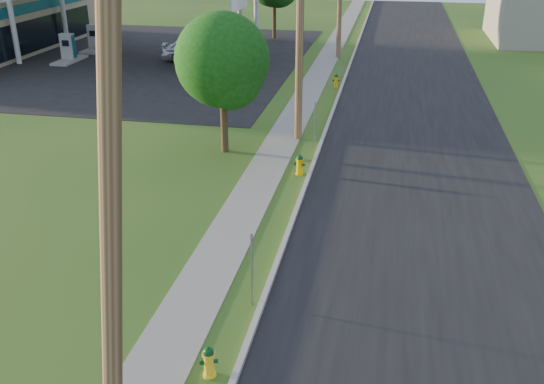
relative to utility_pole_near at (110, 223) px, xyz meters
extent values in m
cube|color=black|center=(5.10, 11.00, -4.79)|extent=(8.00, 120.00, 0.02)
cube|color=#A29F94|center=(1.10, 11.00, -4.73)|extent=(0.15, 120.00, 0.15)
cube|color=gray|center=(-0.65, 11.00, -4.79)|extent=(1.50, 120.00, 0.03)
cube|color=black|center=(-15.40, 33.00, -4.79)|extent=(26.00, 28.00, 0.02)
cylinder|color=brown|center=(0.00, 0.00, -0.05)|extent=(1.31, 0.32, 9.48)
cylinder|color=brown|center=(0.00, 18.00, 0.10)|extent=(0.32, 0.32, 9.80)
cube|color=gray|center=(0.85, 5.20, -3.80)|extent=(0.05, 0.04, 2.00)
cube|color=gray|center=(0.85, 17.00, -3.80)|extent=(0.05, 0.04, 2.00)
cube|color=gray|center=(0.85, 29.20, -3.80)|extent=(0.05, 0.04, 2.00)
cylinder|color=silver|center=(-20.90, 29.70, -2.05)|extent=(0.36, 0.36, 5.50)
cylinder|color=silver|center=(-20.90, 36.30, -2.05)|extent=(0.36, 0.36, 5.50)
cylinder|color=silver|center=(-5.90, 29.70, -2.05)|extent=(0.36, 0.36, 5.50)
cylinder|color=silver|center=(-5.90, 36.30, -2.05)|extent=(0.36, 0.36, 5.50)
cube|color=#A29F94|center=(-17.90, 31.00, -4.71)|extent=(1.20, 3.20, 0.18)
cube|color=#9EA0A3|center=(-17.90, 31.00, -3.75)|extent=(0.90, 0.50, 1.70)
cube|color=#05525D|center=(-17.90, 31.00, -3.75)|extent=(0.94, 0.40, 1.50)
cube|color=black|center=(-17.90, 30.73, -3.50)|extent=(0.50, 0.02, 0.40)
cube|color=#A29F94|center=(-8.90, 31.00, -4.71)|extent=(1.20, 3.20, 0.18)
cube|color=#9EA0A3|center=(-8.90, 31.00, -3.75)|extent=(0.90, 0.50, 1.70)
cube|color=#05525D|center=(-8.90, 31.00, -3.75)|extent=(0.94, 0.40, 1.50)
cube|color=black|center=(-8.90, 30.73, -3.50)|extent=(0.50, 0.02, 0.40)
cube|color=#A29F94|center=(-17.90, 35.00, -4.71)|extent=(1.20, 3.20, 0.18)
cube|color=#9EA0A3|center=(-17.90, 35.00, -3.75)|extent=(0.90, 0.50, 1.70)
cube|color=#05525D|center=(-17.90, 35.00, -3.75)|extent=(0.94, 0.40, 1.50)
cube|color=black|center=(-17.90, 34.73, -3.50)|extent=(0.50, 0.02, 0.40)
cube|color=#A29F94|center=(-8.90, 35.00, -4.71)|extent=(1.20, 3.20, 0.18)
cube|color=#9EA0A3|center=(-8.90, 35.00, -3.75)|extent=(0.90, 0.50, 1.70)
cube|color=#05525D|center=(-8.90, 35.00, -3.75)|extent=(0.94, 0.40, 1.50)
cube|color=black|center=(-8.90, 34.73, -3.50)|extent=(0.50, 0.02, 0.40)
cube|color=#05525D|center=(-21.38, 33.00, -1.50)|extent=(0.06, 22.00, 0.70)
cube|color=black|center=(-21.37, 33.00, -3.40)|extent=(0.06, 16.06, 2.20)
cylinder|color=gray|center=(-3.90, 23.50, -2.30)|extent=(0.24, 0.24, 5.00)
cylinder|color=#3D2D1D|center=(-2.74, 15.82, -3.34)|extent=(0.30, 0.30, 2.93)
sphere|color=#0E430C|center=(-2.74, 15.82, -0.99)|extent=(3.76, 3.76, 3.76)
sphere|color=#0E430C|center=(-2.34, 15.52, -1.58)|extent=(2.58, 2.58, 2.58)
cylinder|color=#3D2D1D|center=(-5.86, 42.85, -2.94)|extent=(0.30, 0.30, 3.72)
cylinder|color=yellow|center=(0.54, 2.47, -4.77)|extent=(0.28, 0.28, 0.06)
cylinder|color=yellow|center=(0.54, 2.47, -4.50)|extent=(0.22, 0.22, 0.61)
cylinder|color=yellow|center=(0.54, 2.47, -4.24)|extent=(0.28, 0.28, 0.04)
sphere|color=#093C15|center=(0.54, 2.47, -4.20)|extent=(0.23, 0.23, 0.23)
cylinder|color=#093C15|center=(0.54, 2.47, -4.08)|extent=(0.05, 0.05, 0.06)
cylinder|color=#093C15|center=(0.57, 2.34, -4.42)|extent=(0.13, 0.14, 0.11)
cylinder|color=#093C15|center=(0.40, 2.44, -4.42)|extent=(0.12, 0.11, 0.09)
cylinder|color=#093C15|center=(0.68, 2.50, -4.42)|extent=(0.12, 0.11, 0.09)
cylinder|color=#EEBB00|center=(0.70, 13.92, -4.77)|extent=(0.30, 0.30, 0.06)
cylinder|color=#EEBB00|center=(0.70, 13.92, -4.48)|extent=(0.24, 0.24, 0.65)
cylinder|color=#EEBB00|center=(0.70, 13.92, -4.20)|extent=(0.30, 0.30, 0.04)
sphere|color=#053919|center=(0.70, 13.92, -4.16)|extent=(0.25, 0.25, 0.25)
cylinder|color=#053919|center=(0.70, 13.92, -4.03)|extent=(0.05, 0.05, 0.06)
cylinder|color=#053919|center=(0.66, 13.77, -4.39)|extent=(0.15, 0.16, 0.12)
cylinder|color=#053919|center=(0.55, 13.95, -4.39)|extent=(0.13, 0.12, 0.10)
cylinder|color=#053919|center=(0.84, 13.88, -4.39)|extent=(0.13, 0.12, 0.10)
cylinder|color=gold|center=(0.76, 27.42, -4.77)|extent=(0.30, 0.30, 0.06)
cylinder|color=gold|center=(0.76, 27.42, -4.48)|extent=(0.24, 0.24, 0.64)
cylinder|color=gold|center=(0.76, 27.42, -4.20)|extent=(0.30, 0.30, 0.04)
sphere|color=#093B15|center=(0.76, 27.42, -4.16)|extent=(0.25, 0.25, 0.25)
cylinder|color=#093B15|center=(0.76, 27.42, -4.03)|extent=(0.05, 0.05, 0.06)
cylinder|color=#093B15|center=(0.76, 27.27, -4.40)|extent=(0.12, 0.13, 0.12)
cylinder|color=#093B15|center=(0.61, 27.42, -4.40)|extent=(0.11, 0.10, 0.10)
cylinder|color=#093B15|center=(0.91, 27.42, -4.40)|extent=(0.11, 0.10, 0.10)
imported|color=silver|center=(-9.28, 32.92, -3.97)|extent=(5.21, 2.95, 1.67)
camera|label=1|loc=(3.78, -7.17, 3.94)|focal=40.00mm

